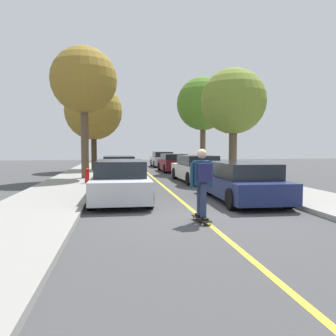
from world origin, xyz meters
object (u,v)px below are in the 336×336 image
object	(u,v)px
parked_car_right_farthest	(162,159)
street_tree_right_near	(203,104)
street_tree_left_near	(93,111)
skateboarder	(202,179)
street_tree_left_nearest	(84,81)
skateboard	(201,219)
parked_car_right_near	(197,169)
parked_car_left_nearest	(120,181)
parked_car_right_nearest	(241,182)
parked_car_left_near	(119,169)
parked_car_right_far	(173,163)
street_tree_right_nearest	(233,102)
fire_hydrant	(87,176)

from	to	relation	value
parked_car_right_farthest	street_tree_right_near	distance (m)	8.95
parked_car_right_farthest	street_tree_left_near	bearing A→B (deg)	-140.26
street_tree_right_near	skateboarder	size ratio (longest dim) A/B	3.94
street_tree_left_nearest	skateboard	size ratio (longest dim) A/B	8.21
parked_car_right_near	parked_car_right_farthest	world-z (taller)	parked_car_right_farthest
parked_car_left_nearest	parked_car_right_farthest	bearing A→B (deg)	78.08
parked_car_right_nearest	street_tree_left_near	bearing A→B (deg)	111.56
parked_car_left_near	skateboarder	world-z (taller)	skateboarder
street_tree_right_near	parked_car_right_far	bearing A→B (deg)	140.04
parked_car_left_near	parked_car_right_near	bearing A→B (deg)	-6.87
parked_car_right_near	street_tree_left_near	distance (m)	11.04
parked_car_left_nearest	skateboarder	world-z (taller)	skateboarder
street_tree_left_nearest	parked_car_left_nearest	bearing A→B (deg)	-75.78
parked_car_right_nearest	skateboard	bearing A→B (deg)	-126.28
street_tree_left_near	street_tree_right_nearest	bearing A→B (deg)	-49.34
parked_car_right_nearest	skateboard	size ratio (longest dim) A/B	5.38
fire_hydrant	parked_car_left_nearest	bearing A→B (deg)	-71.61
parked_car_right_nearest	street_tree_left_nearest	size ratio (longest dim) A/B	0.65
parked_car_left_nearest	street_tree_right_near	bearing A→B (deg)	62.70
parked_car_right_far	skateboard	xyz separation A→B (m)	(-2.14, -16.38, -0.57)
parked_car_right_farthest	skateboard	bearing A→B (deg)	-95.41
skateboarder	parked_car_left_nearest	bearing A→B (deg)	118.03
street_tree_right_nearest	street_tree_left_nearest	bearing A→B (deg)	165.88
fire_hydrant	skateboard	size ratio (longest dim) A/B	0.82
parked_car_left_nearest	parked_car_right_far	bearing A→B (deg)	72.62
skateboard	street_tree_right_nearest	bearing A→B (deg)	65.71
parked_car_right_near	street_tree_left_nearest	size ratio (longest dim) A/B	0.67
parked_car_right_near	parked_car_right_far	size ratio (longest dim) A/B	1.13
skateboard	parked_car_right_farthest	bearing A→B (deg)	84.59
parked_car_right_near	street_tree_right_near	bearing A→B (deg)	72.19
parked_car_right_far	skateboard	distance (m)	16.53
parked_car_left_nearest	street_tree_right_near	size ratio (longest dim) A/B	0.66
street_tree_right_nearest	skateboard	world-z (taller)	street_tree_right_nearest
parked_car_right_far	street_tree_right_near	bearing A→B (deg)	-39.96
fire_hydrant	skateboarder	size ratio (longest dim) A/B	0.42
parked_car_left_near	street_tree_right_nearest	size ratio (longest dim) A/B	0.72
street_tree_left_nearest	parked_car_right_farthest	bearing A→B (deg)	63.76
fire_hydrant	street_tree_right_near	bearing A→B (deg)	42.86
parked_car_left_nearest	street_tree_right_near	xyz separation A→B (m)	(5.85, 11.34, 4.13)
parked_car_left_near	skateboard	world-z (taller)	parked_car_left_near
parked_car_left_near	street_tree_left_near	bearing A→B (deg)	102.75
parked_car_right_near	street_tree_left_nearest	xyz separation A→B (m)	(-5.85, 1.54, 4.68)
street_tree_left_near	fire_hydrant	distance (m)	10.49
parked_car_left_nearest	parked_car_right_nearest	distance (m)	4.07
parked_car_right_near	skateboard	xyz separation A→B (m)	(-2.14, -9.18, -0.59)
parked_car_right_farthest	street_tree_left_nearest	world-z (taller)	street_tree_left_nearest
parked_car_right_nearest	street_tree_right_near	distance (m)	12.77
parked_car_right_farthest	parked_car_right_far	bearing A→B (deg)	-89.99
street_tree_right_nearest	skateboard	bearing A→B (deg)	-114.29
skateboard	street_tree_left_near	bearing A→B (deg)	101.83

